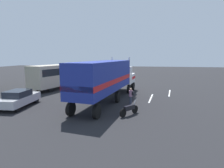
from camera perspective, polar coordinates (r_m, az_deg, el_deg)
name	(u,v)px	position (r m, az deg, el deg)	size (l,w,h in m)	color
ground_plane	(123,91)	(24.63, 3.56, -2.21)	(120.00, 120.00, 0.00)	#232326
lane_stripe_near	(151,98)	(20.96, 11.95, -4.30)	(4.40, 0.16, 0.01)	silver
lane_stripe_mid	(170,93)	(24.44, 17.38, -2.67)	(4.40, 0.16, 0.01)	silver
semi_truck	(108,77)	(18.76, -1.40, 2.18)	(14.37, 4.65, 4.50)	silver
person_bystander	(131,96)	(17.68, 5.87, -3.61)	(0.34, 0.46, 1.63)	#2D3347
parked_bus	(62,73)	(28.47, -15.23, 3.17)	(11.29, 5.13, 3.40)	#BFB29E
parked_car	(19,98)	(18.92, -26.81, -3.97)	(4.50, 2.07, 1.57)	#B7B7BC
motorcycle	(129,109)	(14.70, 5.39, -7.80)	(1.78, 1.31, 1.12)	black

